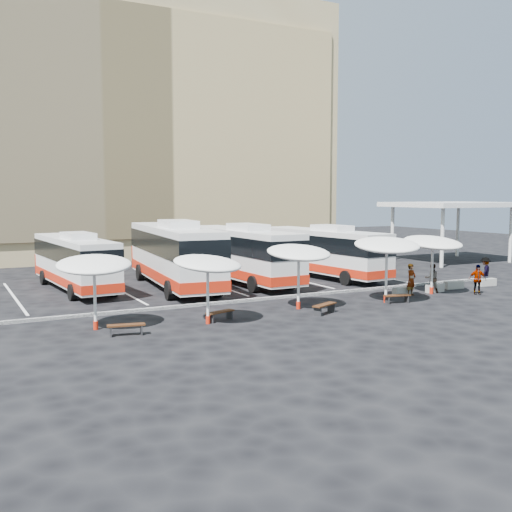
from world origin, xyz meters
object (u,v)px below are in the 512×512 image
wood_bench_2 (325,306)px  conc_bench_1 (435,288)px  conc_bench_2 (454,285)px  conc_bench_3 (487,282)px  bus_1 (174,253)px  bus_3 (323,250)px  sunshade_2 (299,253)px  conc_bench_0 (402,291)px  sunshade_4 (433,243)px  sunshade_3 (387,245)px  wood_bench_1 (220,313)px  wood_bench_0 (126,327)px  passenger_0 (411,280)px  sunshade_1 (208,264)px  bus_0 (75,260)px  wood_bench_3 (397,297)px  passenger_3 (485,271)px  passenger_1 (433,278)px  sunshade_0 (94,265)px  passenger_2 (477,279)px  bus_2 (241,252)px

wood_bench_2 → conc_bench_1: size_ratio=1.27×
conc_bench_2 → conc_bench_3: bearing=-2.4°
bus_1 → conc_bench_3: bus_1 is taller
bus_3 → sunshade_2: bearing=-134.9°
conc_bench_0 → sunshade_4: bearing=-14.3°
sunshade_3 → wood_bench_1: sunshade_3 is taller
bus_3 → wood_bench_0: bus_3 is taller
sunshade_3 → sunshade_4: bearing=12.8°
conc_bench_0 → sunshade_3: bearing=-149.6°
passenger_0 → wood_bench_0: bearing=173.8°
sunshade_1 → sunshade_3: 10.71m
bus_0 → conc_bench_3: (23.75, -10.70, -1.60)m
sunshade_3 → wood_bench_3: 2.83m
sunshade_4 → wood_bench_1: 14.50m
sunshade_2 → conc_bench_2: (12.10, 1.15, -2.65)m
bus_3 → conc_bench_3: size_ratio=9.61×
sunshade_3 → passenger_3: bearing=11.2°
passenger_1 → passenger_3: passenger_3 is taller
sunshade_1 → wood_bench_0: 4.61m
sunshade_4 → conc_bench_3: size_ratio=2.94×
sunshade_0 → sunshade_1: bearing=-13.8°
wood_bench_3 → conc_bench_0: bearing=42.8°
sunshade_4 → bus_3: bearing=100.1°
bus_0 → passenger_2: bus_0 is taller
sunshade_0 → sunshade_2: (10.27, -0.07, 0.06)m
bus_2 → sunshade_2: size_ratio=3.56×
conc_bench_1 → passenger_3: 4.97m
wood_bench_3 → conc_bench_0: 2.80m
sunshade_1 → conc_bench_3: size_ratio=3.24×
conc_bench_1 → passenger_3: size_ratio=0.71×
conc_bench_3 → wood_bench_0: bearing=-173.7°
wood_bench_1 → passenger_1: size_ratio=0.89×
bus_0 → conc_bench_1: 21.97m
wood_bench_2 → passenger_1: passenger_1 is taller
conc_bench_1 → passenger_1: passenger_1 is taller
sunshade_1 → sunshade_3: (10.69, 0.49, 0.37)m
conc_bench_1 → sunshade_4: bearing=-150.2°
wood_bench_0 → wood_bench_2: (9.85, -0.09, 0.02)m
bus_2 → wood_bench_3: bus_2 is taller
bus_3 → wood_bench_2: bearing=-128.7°
wood_bench_2 → conc_bench_0: (7.20, 2.54, -0.15)m
bus_2 → passenger_2: bearing=-47.9°
sunshade_4 → passenger_3: 5.99m
wood_bench_1 → wood_bench_3: 10.35m
wood_bench_2 → wood_bench_3: bearing=7.1°
bus_1 → passenger_0: bus_1 is taller
sunshade_1 → conc_bench_2: sunshade_1 is taller
wood_bench_0 → passenger_1: size_ratio=0.92×
bus_2 → conc_bench_3: 16.06m
bus_1 → sunshade_3: (8.32, -10.46, 0.92)m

